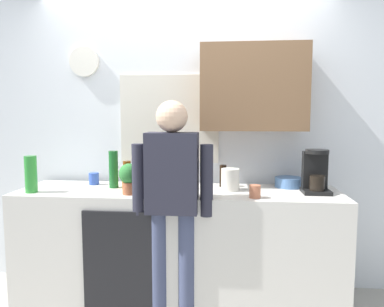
{
  "coord_description": "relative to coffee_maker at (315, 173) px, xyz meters",
  "views": [
    {
      "loc": [
        0.38,
        -2.48,
        1.5
      ],
      "look_at": [
        0.12,
        0.25,
        1.21
      ],
      "focal_mm": 34.17,
      "sensor_mm": 36.0,
      "label": 1
    }
  ],
  "objects": [
    {
      "name": "cup_terracotta_mug",
      "position": [
        -0.47,
        -0.22,
        -0.1
      ],
      "size": [
        0.08,
        0.08,
        0.09
      ],
      "primitive_type": "cylinder",
      "color": "#B26647",
      "rests_on": "kitchen_counter"
    },
    {
      "name": "mixing_bowl",
      "position": [
        -0.16,
        0.2,
        -0.11
      ],
      "size": [
        0.22,
        0.22,
        0.08
      ],
      "primitive_type": "cylinder",
      "color": "#4C72A5",
      "rests_on": "kitchen_counter"
    },
    {
      "name": "bottle_dark_sauce",
      "position": [
        -0.7,
        0.17,
        -0.06
      ],
      "size": [
        0.06,
        0.06,
        0.18
      ],
      "primitive_type": "cylinder",
      "color": "black",
      "rests_on": "kitchen_counter"
    },
    {
      "name": "dish_soap",
      "position": [
        -1.48,
        0.05,
        -0.07
      ],
      "size": [
        0.06,
        0.06,
        0.18
      ],
      "color": "yellow",
      "rests_on": "kitchen_counter"
    },
    {
      "name": "coffee_maker",
      "position": [
        0.0,
        0.0,
        0.0
      ],
      "size": [
        0.2,
        0.2,
        0.33
      ],
      "color": "black",
      "rests_on": "kitchen_counter"
    },
    {
      "name": "kitchen_counter",
      "position": [
        -1.04,
        -0.01,
        -0.6
      ],
      "size": [
        2.5,
        0.64,
        0.91
      ],
      "primitive_type": "cube",
      "color": "beige",
      "rests_on": "ground_plane"
    },
    {
      "name": "bottle_amber_beer",
      "position": [
        -1.44,
        -0.05,
        -0.03
      ],
      "size": [
        0.06,
        0.06,
        0.23
      ],
      "primitive_type": "cylinder",
      "color": "brown",
      "rests_on": "kitchen_counter"
    },
    {
      "name": "potted_plant",
      "position": [
        -1.39,
        -0.19,
        -0.01
      ],
      "size": [
        0.15,
        0.15,
        0.23
      ],
      "color": "#9E5638",
      "rests_on": "kitchen_counter"
    },
    {
      "name": "cup_blue_mug",
      "position": [
        -1.78,
        0.16,
        -0.1
      ],
      "size": [
        0.08,
        0.08,
        0.1
      ],
      "primitive_type": "cylinder",
      "color": "#3351B2",
      "rests_on": "kitchen_counter"
    },
    {
      "name": "storage_canister",
      "position": [
        -0.64,
        0.02,
        -0.06
      ],
      "size": [
        0.14,
        0.14,
        0.17
      ],
      "primitive_type": "cylinder",
      "color": "silver",
      "rests_on": "kitchen_counter"
    },
    {
      "name": "bottle_green_wine",
      "position": [
        -1.58,
        0.04,
        0.0
      ],
      "size": [
        0.07,
        0.07,
        0.3
      ],
      "primitive_type": "cylinder",
      "color": "#195923",
      "rests_on": "kitchen_counter"
    },
    {
      "name": "person_at_sink",
      "position": [
        -1.04,
        -0.31,
        -0.11
      ],
      "size": [
        0.57,
        0.22,
        1.6
      ],
      "rotation": [
        0.0,
        0.0,
        0.1
      ],
      "color": "#3F4766",
      "rests_on": "ground_plane"
    },
    {
      "name": "dishwasher_panel",
      "position": [
        -1.41,
        -0.34,
        -0.65
      ],
      "size": [
        0.56,
        0.02,
        0.82
      ],
      "primitive_type": "cube",
      "color": "black",
      "rests_on": "ground_plane"
    },
    {
      "name": "bottle_red_vinegar",
      "position": [
        -1.17,
        0.16,
        -0.04
      ],
      "size": [
        0.06,
        0.06,
        0.22
      ],
      "primitive_type": "cylinder",
      "color": "maroon",
      "rests_on": "kitchen_counter"
    },
    {
      "name": "bottle_clear_soda",
      "position": [
        -2.14,
        -0.2,
        -0.01
      ],
      "size": [
        0.09,
        0.09,
        0.28
      ],
      "primitive_type": "cylinder",
      "color": "#2D8C33",
      "rests_on": "kitchen_counter"
    },
    {
      "name": "back_wall_assembly",
      "position": [
        -0.97,
        0.39,
        0.3
      ],
      "size": [
        4.1,
        0.42,
        2.6
      ],
      "color": "silver",
      "rests_on": "ground_plane"
    }
  ]
}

